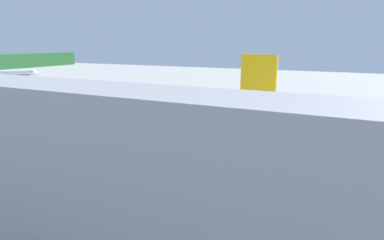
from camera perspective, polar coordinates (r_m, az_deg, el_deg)
name	(u,v)px	position (r m, az deg, el deg)	size (l,w,h in m)	color
ground	(67,112)	(67.47, -21.49, 1.30)	(240.00, 320.00, 0.20)	#A8A8A3
terminal_building	(167,215)	(15.05, -4.49, -16.51)	(4.00, 65.20, 11.21)	#99999E
airliner_foreground	(158,110)	(47.72, -6.11, 1.70)	(34.48, 41.51, 11.90)	white
airliner_mid_apron	(4,91)	(81.15, -30.58, 4.52)	(28.91, 34.20, 10.57)	white
service_truck_fuel	(267,130)	(45.70, 13.20, -1.67)	(4.84, 6.45, 2.40)	white
service_truck_baggage	(256,117)	(52.61, 11.39, 0.55)	(5.04, 6.78, 2.72)	silver
service_truck_catering	(45,162)	(36.76, -24.80, -6.76)	(5.31, 6.99, 2.77)	#2659A5
service_truck_pushback	(113,210)	(24.56, -13.96, -15.43)	(6.55, 2.64, 2.40)	#338C3F
cargo_container_near	(269,150)	(38.80, 13.61, -5.26)	(2.16, 2.16, 1.84)	#333338
crew_marshaller	(218,120)	(52.21, 4.70, 0.08)	(0.51, 0.46, 1.70)	#191E33
crew_loader_left	(116,145)	(40.15, -13.45, -4.41)	(0.61, 0.34, 1.70)	#191E33
crew_loader_right	(29,149)	(42.64, -27.16, -4.58)	(0.42, 0.56, 1.63)	#191E33
apron_guide_line	(186,135)	(46.69, -1.16, -2.77)	(0.30, 60.00, 0.01)	yellow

